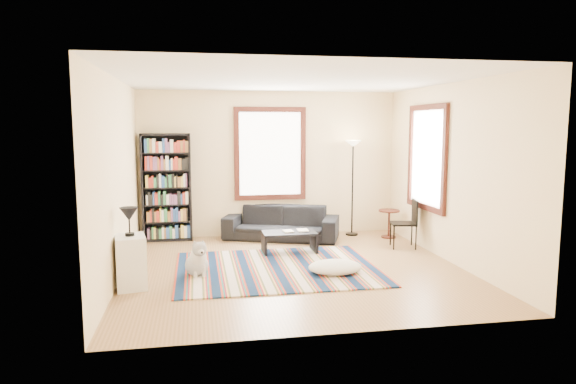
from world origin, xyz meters
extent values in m
cube|color=#9F7548|center=(0.00, 0.00, -0.05)|extent=(5.00, 5.00, 0.10)
cube|color=white|center=(0.00, 0.00, 2.85)|extent=(5.00, 5.00, 0.10)
cube|color=#F8E1A7|center=(0.00, 2.55, 1.40)|extent=(5.00, 0.10, 2.80)
cube|color=#F8E1A7|center=(0.00, -2.55, 1.40)|extent=(5.00, 0.10, 2.80)
cube|color=#F8E1A7|center=(-2.55, 0.00, 1.40)|extent=(0.10, 5.00, 2.80)
cube|color=#F8E1A7|center=(2.55, 0.00, 1.40)|extent=(0.10, 5.00, 2.80)
cube|color=white|center=(0.00, 2.47, 1.60)|extent=(1.20, 0.06, 1.60)
cube|color=white|center=(2.47, 0.80, 1.60)|extent=(0.06, 1.20, 1.60)
cube|color=#0C203F|center=(-0.26, 0.01, 0.01)|extent=(2.99, 2.39, 0.02)
imported|color=black|center=(0.15, 2.05, 0.31)|extent=(2.29, 1.54, 0.62)
cube|color=black|center=(-1.97, 2.32, 1.00)|extent=(0.90, 0.30, 2.00)
cube|color=black|center=(0.10, 0.96, 0.18)|extent=(0.99, 0.69, 0.36)
imported|color=beige|center=(0.00, 0.96, 0.37)|extent=(0.23, 0.18, 0.02)
imported|color=beige|center=(0.25, 1.01, 0.37)|extent=(0.19, 0.26, 0.02)
ellipsoid|color=white|center=(0.54, -0.38, 0.10)|extent=(0.93, 0.80, 0.20)
cylinder|color=#461A11|center=(2.20, 1.79, 0.27)|extent=(0.40, 0.40, 0.54)
cube|color=black|center=(2.15, 0.98, 0.43)|extent=(0.49, 0.48, 0.86)
cube|color=white|center=(-2.30, -0.53, 0.35)|extent=(0.46, 0.56, 0.70)
camera|label=1|loc=(-1.42, -7.40, 2.14)|focal=32.00mm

